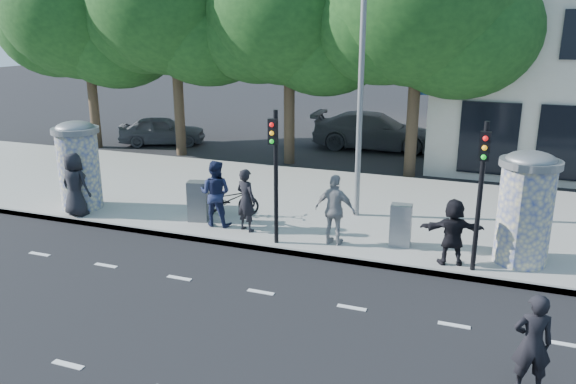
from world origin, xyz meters
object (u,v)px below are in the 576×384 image
at_px(street_lamp, 362,52).
at_px(ped_c, 215,193).
at_px(man_road, 532,343).
at_px(bicycle, 229,199).
at_px(ped_a, 75,185).
at_px(ad_column_left, 79,163).
at_px(traffic_pole_far, 481,182).
at_px(cabinet_left, 198,201).
at_px(ped_f, 453,232).
at_px(car_left, 162,130).
at_px(ped_b, 246,200).
at_px(car_right, 375,131).
at_px(cabinet_right, 401,225).
at_px(ped_e, 335,210).
at_px(ad_column_right, 526,205).
at_px(traffic_pole_near, 275,164).

distance_m(street_lamp, ped_c, 5.51).
xyz_separation_m(man_road, bicycle, (-7.93, 5.67, -0.20)).
height_order(ped_a, man_road, ped_a).
bearing_deg(man_road, ped_a, -30.85).
distance_m(ad_column_left, traffic_pole_far, 11.44).
distance_m(man_road, cabinet_left, 9.82).
relative_size(ped_a, cabinet_left, 1.61).
bearing_deg(cabinet_left, ped_f, -19.45).
xyz_separation_m(ad_column_left, traffic_pole_far, (11.40, -0.71, 0.69)).
bearing_deg(car_left, ped_b, -161.34).
bearing_deg(street_lamp, ped_a, -160.00).
height_order(bicycle, car_right, car_right).
height_order(ad_column_left, car_right, ad_column_left).
bearing_deg(car_right, bicycle, 166.76).
xyz_separation_m(ped_c, cabinet_right, (5.04, 0.25, -0.38)).
distance_m(ped_a, cabinet_right, 9.29).
height_order(ad_column_left, ped_c, ad_column_left).
bearing_deg(ped_e, street_lamp, -82.92).
height_order(ad_column_left, ped_f, ad_column_left).
xyz_separation_m(ad_column_left, ped_c, (4.55, -0.00, -0.47)).
bearing_deg(bicycle, ped_a, 98.47).
bearing_deg(ad_column_right, man_road, -89.82).
relative_size(ped_e, ped_f, 1.15).
xyz_separation_m(man_road, car_right, (-5.99, 16.98, 0.01)).
bearing_deg(ped_f, ped_e, -19.55).
relative_size(ped_c, man_road, 1.11).
bearing_deg(ped_b, bicycle, -23.87).
height_order(ad_column_right, ped_c, ad_column_right).
xyz_separation_m(ped_c, man_road, (7.86, -4.74, -0.24)).
height_order(cabinet_left, cabinet_right, cabinet_left).
bearing_deg(ped_b, cabinet_right, -154.18).
height_order(ad_column_right, ped_f, ad_column_right).
bearing_deg(car_left, cabinet_right, -149.53).
distance_m(ad_column_left, ad_column_right, 12.40).
bearing_deg(ped_e, ped_c, 2.82).
height_order(ped_b, car_right, ped_b).
xyz_separation_m(ped_a, car_left, (-3.62, 10.27, -0.39)).
height_order(ad_column_left, cabinet_right, ad_column_left).
relative_size(ped_a, ped_f, 1.17).
bearing_deg(cabinet_left, ped_e, -19.67).
xyz_separation_m(traffic_pole_far, ped_e, (-3.38, 0.47, -1.17)).
bearing_deg(bicycle, car_left, 29.34).
bearing_deg(traffic_pole_far, ped_c, 174.12).
height_order(ped_a, ped_c, ped_a).
height_order(man_road, cabinet_right, man_road).
distance_m(ad_column_right, car_right, 13.45).
bearing_deg(traffic_pole_near, ped_f, 2.97).
relative_size(ped_b, ped_f, 1.09).
relative_size(ad_column_right, ped_a, 1.43).
relative_size(ped_b, cabinet_left, 1.49).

